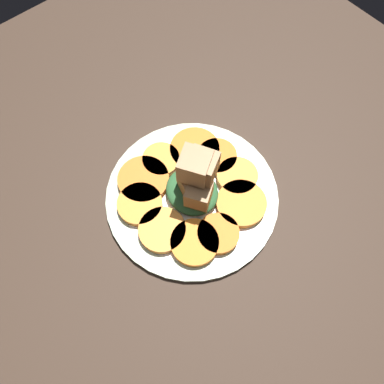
% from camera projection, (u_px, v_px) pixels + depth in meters
% --- Properties ---
extents(table_slab, '(1.20, 1.20, 0.02)m').
position_uv_depth(table_slab, '(192.00, 199.00, 0.67)').
color(table_slab, '#38281E').
rests_on(table_slab, ground).
extents(plate, '(0.30, 0.30, 0.01)m').
position_uv_depth(plate, '(192.00, 196.00, 0.65)').
color(plate, beige).
rests_on(plate, table_slab).
extents(carrot_slice_0, '(0.09, 0.09, 0.01)m').
position_uv_depth(carrot_slice_0, '(195.00, 150.00, 0.68)').
color(carrot_slice_0, orange).
rests_on(carrot_slice_0, plate).
extents(carrot_slice_1, '(0.07, 0.07, 0.01)m').
position_uv_depth(carrot_slice_1, '(161.00, 160.00, 0.67)').
color(carrot_slice_1, orange).
rests_on(carrot_slice_1, plate).
extents(carrot_slice_2, '(0.09, 0.09, 0.01)m').
position_uv_depth(carrot_slice_2, '(144.00, 180.00, 0.65)').
color(carrot_slice_2, orange).
rests_on(carrot_slice_2, plate).
extents(carrot_slice_3, '(0.08, 0.08, 0.01)m').
position_uv_depth(carrot_slice_3, '(140.00, 204.00, 0.63)').
color(carrot_slice_3, orange).
rests_on(carrot_slice_3, plate).
extents(carrot_slice_4, '(0.08, 0.08, 0.01)m').
position_uv_depth(carrot_slice_4, '(162.00, 230.00, 0.61)').
color(carrot_slice_4, '#F99438').
rests_on(carrot_slice_4, plate).
extents(carrot_slice_5, '(0.08, 0.08, 0.01)m').
position_uv_depth(carrot_slice_5, '(195.00, 242.00, 0.60)').
color(carrot_slice_5, orange).
rests_on(carrot_slice_5, plate).
extents(carrot_slice_6, '(0.07, 0.07, 0.01)m').
position_uv_depth(carrot_slice_6, '(218.00, 234.00, 0.61)').
color(carrot_slice_6, orange).
rests_on(carrot_slice_6, plate).
extents(carrot_slice_7, '(0.09, 0.09, 0.01)m').
position_uv_depth(carrot_slice_7, '(241.00, 204.00, 0.63)').
color(carrot_slice_7, orange).
rests_on(carrot_slice_7, plate).
extents(carrot_slice_8, '(0.07, 0.07, 0.01)m').
position_uv_depth(carrot_slice_8, '(237.00, 176.00, 0.66)').
color(carrot_slice_8, orange).
rests_on(carrot_slice_8, plate).
extents(carrot_slice_9, '(0.07, 0.07, 0.01)m').
position_uv_depth(carrot_slice_9, '(217.00, 157.00, 0.67)').
color(carrot_slice_9, orange).
rests_on(carrot_slice_9, plate).
extents(center_pile, '(0.10, 0.09, 0.12)m').
position_uv_depth(center_pile, '(195.00, 183.00, 0.60)').
color(center_pile, '#2D6033').
rests_on(center_pile, plate).
extents(fork, '(0.20, 0.06, 0.00)m').
position_uv_depth(fork, '(229.00, 174.00, 0.66)').
color(fork, silver).
rests_on(fork, plate).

